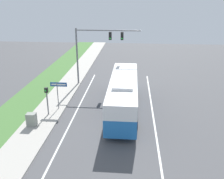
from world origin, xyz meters
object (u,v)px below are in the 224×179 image
signal_gantry (96,45)px  utility_cabinet (32,120)px  bus (123,92)px  pedestrian_signal (47,97)px  street_sign (58,90)px

signal_gantry → utility_cabinet: bearing=-109.4°
bus → signal_gantry: 8.53m
bus → pedestrian_signal: (-6.77, -1.73, 0.02)m
pedestrian_signal → utility_cabinet: bearing=-107.7°
signal_gantry → utility_cabinet: size_ratio=6.92×
utility_cabinet → street_sign: bearing=69.1°
bus → signal_gantry: signal_gantry is taller
bus → street_sign: bus is taller
street_sign → utility_cabinet: size_ratio=2.58×
signal_gantry → street_sign: bearing=-108.7°
street_sign → utility_cabinet: 3.99m
signal_gantry → pedestrian_signal: bearing=-109.8°
signal_gantry → pedestrian_signal: (-3.18, -8.82, -3.07)m
bus → utility_cabinet: size_ratio=10.89×
bus → pedestrian_signal: size_ratio=4.39×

